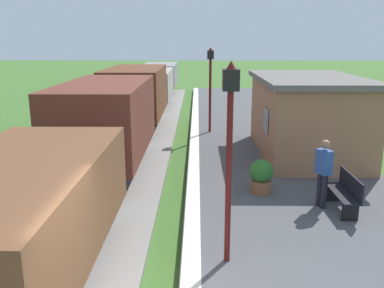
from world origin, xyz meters
TOP-DOWN VIEW (x-y plane):
  - freight_train at (-2.40, 14.20)m, footprint 2.50×32.60m
  - station_hut at (4.40, 9.62)m, footprint 3.50×5.80m
  - bench_near_hut at (4.08, 4.46)m, footprint 0.42×1.50m
  - person_waiting at (3.58, 4.68)m, footprint 0.37×0.44m
  - potted_planter at (2.24, 5.67)m, footprint 0.64×0.64m
  - lamp_post_near at (1.07, 2.08)m, footprint 0.28×0.28m
  - lamp_post_far at (1.07, 13.16)m, footprint 0.28×0.28m

SIDE VIEW (x-z plane):
  - bench_near_hut at x=4.08m, z-range 0.27..1.18m
  - potted_planter at x=2.24m, z-range 0.26..1.18m
  - person_waiting at x=3.58m, z-range 0.33..2.04m
  - freight_train at x=-2.40m, z-range 0.17..2.89m
  - station_hut at x=4.40m, z-range 0.26..3.04m
  - lamp_post_near at x=1.07m, z-range 0.95..4.65m
  - lamp_post_far at x=1.07m, z-range 0.95..4.65m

